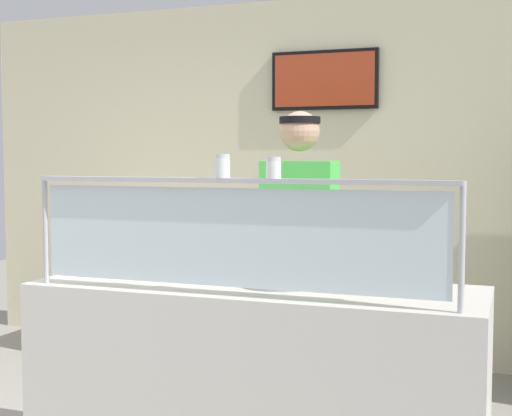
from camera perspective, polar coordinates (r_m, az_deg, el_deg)
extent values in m
cube|color=beige|center=(5.38, 8.35, 2.23)|extent=(6.41, 0.08, 2.70)
cube|color=black|center=(5.40, 5.46, 10.09)|extent=(0.80, 0.04, 0.43)
cube|color=#B23819|center=(5.38, 5.41, 10.12)|extent=(0.75, 0.01, 0.38)
cube|color=silver|center=(3.34, -0.07, -14.20)|extent=(2.01, 0.67, 0.95)
cylinder|color=#B2B5BC|center=(3.37, -16.38, -1.68)|extent=(0.02, 0.02, 0.49)
cylinder|color=#B2B5BC|center=(2.72, 16.05, -3.02)|extent=(0.02, 0.02, 0.49)
cube|color=silver|center=(2.93, -1.94, -2.37)|extent=(1.75, 0.01, 0.41)
cube|color=#B2B5BC|center=(2.91, -1.95, 2.20)|extent=(1.81, 0.06, 0.02)
cylinder|color=#9EA0A8|center=(3.25, 2.06, -5.94)|extent=(0.41, 0.41, 0.01)
cylinder|color=tan|center=(3.25, 2.06, -5.68)|extent=(0.38, 0.38, 0.02)
cylinder|color=#D65B2D|center=(3.25, 2.06, -5.47)|extent=(0.33, 0.33, 0.01)
cube|color=#ADAFB7|center=(3.23, 1.98, -5.42)|extent=(0.13, 0.29, 0.01)
cylinder|color=white|center=(2.93, -2.69, 3.18)|extent=(0.06, 0.06, 0.08)
cylinder|color=white|center=(2.93, -2.69, 2.95)|extent=(0.05, 0.05, 0.05)
cylinder|color=silver|center=(2.93, -2.69, 4.13)|extent=(0.06, 0.06, 0.02)
cylinder|color=white|center=(2.85, 1.41, 3.05)|extent=(0.06, 0.06, 0.07)
cylinder|color=red|center=(2.85, 1.40, 2.84)|extent=(0.05, 0.05, 0.04)
cylinder|color=silver|center=(2.85, 1.41, 3.92)|extent=(0.06, 0.06, 0.02)
cylinder|color=#23232D|center=(3.93, 1.86, -11.35)|extent=(0.13, 0.13, 0.95)
cylinder|color=#23232D|center=(3.87, 5.02, -11.61)|extent=(0.13, 0.13, 0.95)
cube|color=#4CD14C|center=(3.77, 3.48, -0.44)|extent=(0.38, 0.21, 0.55)
sphere|color=tan|center=(3.76, 3.51, 6.11)|extent=(0.21, 0.21, 0.21)
cylinder|color=black|center=(3.76, 3.51, 6.99)|extent=(0.21, 0.21, 0.04)
cylinder|color=tan|center=(3.52, 5.26, -2.33)|extent=(0.08, 0.34, 0.08)
cube|color=#B7BABF|center=(5.68, -10.83, -7.07)|extent=(0.70, 0.55, 0.86)
cube|color=silver|center=(5.61, -10.88, -2.53)|extent=(0.42, 0.42, 0.04)
cube|color=silver|center=(5.61, -11.02, -2.06)|extent=(0.42, 0.42, 0.04)
cube|color=silver|center=(5.59, -10.84, -1.62)|extent=(0.41, 0.41, 0.04)
cube|color=silver|center=(5.59, -10.93, -1.15)|extent=(0.42, 0.42, 0.04)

